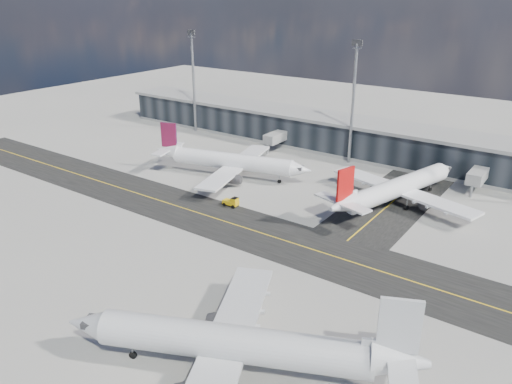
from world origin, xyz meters
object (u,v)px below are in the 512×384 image
(airliner_af, at_px, (230,161))
(airliner_redtail, at_px, (397,188))
(baggage_tug, at_px, (232,202))
(airliner_near, at_px, (239,345))
(service_van, at_px, (391,188))

(airliner_af, height_order, airliner_redtail, airliner_redtail)
(airliner_redtail, xyz_separation_m, baggage_tug, (-25.72, -19.07, -2.68))
(airliner_near, bearing_deg, airliner_af, 14.87)
(airliner_near, bearing_deg, airliner_redtail, -21.08)
(airliner_redtail, distance_m, airliner_near, 54.63)
(airliner_af, distance_m, airliner_near, 62.53)
(service_van, bearing_deg, airliner_af, 163.82)
(airliner_near, height_order, baggage_tug, airliner_near)
(baggage_tug, relative_size, service_van, 0.62)
(airliner_af, xyz_separation_m, service_van, (32.89, 12.86, -2.93))
(airliner_near, height_order, service_van, airliner_near)
(baggage_tug, height_order, service_van, baggage_tug)
(airliner_af, distance_m, airliner_redtail, 36.93)
(airliner_af, height_order, baggage_tug, airliner_af)
(airliner_redtail, xyz_separation_m, airliner_near, (3.01, -54.54, 0.23))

